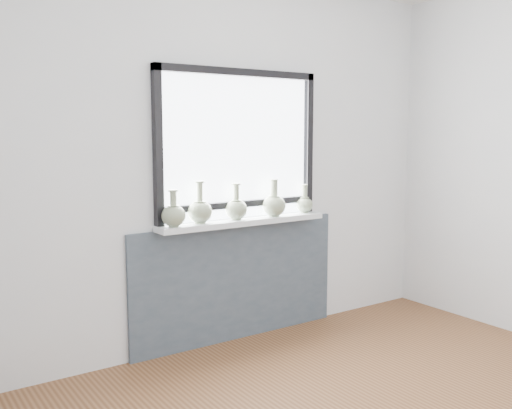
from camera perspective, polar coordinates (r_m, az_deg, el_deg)
back_wall at (r=4.09m, az=-2.05°, el=4.28°), size 3.60×0.02×2.60m
apron_panel at (r=4.20m, az=-1.78°, el=-7.67°), size 1.70×0.03×0.86m
windowsill at (r=4.05m, az=-1.27°, el=-1.73°), size 1.32×0.18×0.04m
window at (r=4.06m, az=-1.78°, el=6.25°), size 1.30×0.06×1.05m
vase_a at (r=3.74m, az=-8.25°, el=-0.98°), size 0.16×0.16×0.24m
vase_b at (r=3.86m, az=-5.62°, el=-0.58°), size 0.17×0.17×0.29m
vase_c at (r=4.00m, az=-1.98°, el=-0.36°), size 0.16×0.16×0.26m
vase_d at (r=4.16m, az=1.82°, el=0.02°), size 0.17×0.17×0.27m
vase_e at (r=4.37m, az=4.87°, el=0.10°), size 0.13×0.13×0.22m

